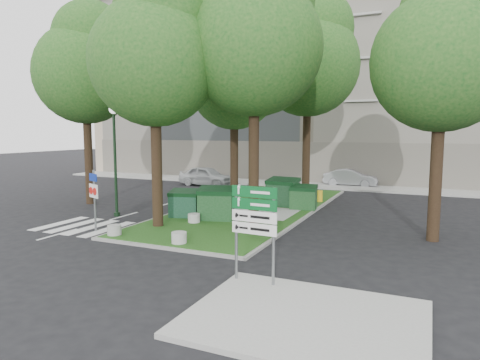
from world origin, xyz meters
The scene contains 26 objects.
ground centered at (0.00, 0.00, 0.00)m, with size 120.00×120.00×0.00m, color black.
median_island centered at (0.50, 8.00, 0.06)m, with size 6.00×16.00×0.12m, color #1F4112.
median_kerb centered at (0.50, 8.00, 0.05)m, with size 6.30×16.30×0.10m, color gray.
sidewalk_corner centered at (6.50, -3.50, 0.06)m, with size 5.00×4.00×0.12m, color #999993.
building_sidewalk centered at (0.00, 18.50, 0.06)m, with size 42.00×3.00×0.12m, color #999993.
zebra_crossing centered at (-3.75, 1.50, 0.01)m, with size 5.00×3.00×0.01m, color silver.
apartment_building centered at (0.00, 26.00, 8.00)m, with size 41.00×12.00×16.00m, color #BCA78D.
tree_median_near_left centered at (-1.41, 2.56, 7.32)m, with size 5.20×5.20×10.53m.
tree_median_near_right centered at (2.09, 4.56, 7.99)m, with size 5.60×5.60×11.46m.
tree_median_mid centered at (-0.91, 9.06, 6.98)m, with size 4.80×4.80×9.99m.
tree_median_far centered at (2.29, 12.06, 8.32)m, with size 5.80×5.80×11.93m.
tree_street_left centered at (-8.41, 6.06, 7.65)m, with size 5.40×5.40×11.00m.
tree_street_right centered at (9.09, 5.06, 6.98)m, with size 5.00×5.00×10.06m.
dumpster_a centered at (-1.47, 4.60, 0.73)m, with size 1.55×1.25×1.27m.
dumpster_b centered at (0.13, 4.67, 0.83)m, with size 1.83×1.51×1.47m.
dumpster_c centered at (1.73, 9.21, 0.83)m, with size 1.69×1.26×1.49m.
dumpster_d centered at (3.00, 8.72, 0.71)m, with size 1.42×1.06×1.23m.
bollard_left centered at (-2.10, 0.50, 0.31)m, with size 0.53×0.53×0.38m, color #A1A09C.
bollard_right centered at (0.80, 0.50, 0.31)m, with size 0.54×0.54×0.39m, color #ABABA6.
bollard_mid centered at (-0.46, 3.68, 0.31)m, with size 0.52×0.52×0.37m, color #B0B0AA.
litter_bin centered at (3.20, 11.26, 0.43)m, with size 0.36×0.36×0.62m, color gold.
street_lamp centered at (-4.81, 3.85, 3.31)m, with size 0.42×0.42×5.26m.
traffic_sign_pole centered at (-3.54, 1.05, 1.61)m, with size 0.70×0.34×2.51m.
directional_sign centered at (4.70, -2.00, 1.81)m, with size 1.27×0.14×2.54m.
car_white centered at (-6.27, 15.50, 0.72)m, with size 1.70×4.23×1.44m, color silver.
car_silver centered at (3.50, 19.50, 0.63)m, with size 1.34×3.84×1.27m, color #A3A4AB.
Camera 1 is at (8.82, -12.11, 4.10)m, focal length 32.00 mm.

